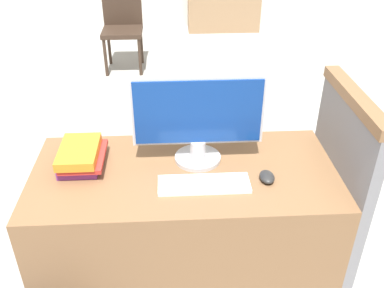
{
  "coord_description": "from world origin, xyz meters",
  "views": [
    {
      "loc": [
        -0.06,
        -1.3,
        1.88
      ],
      "look_at": [
        0.03,
        0.31,
        0.89
      ],
      "focal_mm": 40.0,
      "sensor_mm": 36.0,
      "label": 1
    }
  ],
  "objects_px": {
    "keyboard": "(204,184)",
    "monitor": "(198,119)",
    "book_stack": "(81,156)",
    "far_chair": "(122,24)",
    "mouse": "(267,177)"
  },
  "relations": [
    {
      "from": "keyboard",
      "to": "monitor",
      "type": "bearing_deg",
      "value": 93.64
    },
    {
      "from": "keyboard",
      "to": "book_stack",
      "type": "bearing_deg",
      "value": 161.62
    },
    {
      "from": "keyboard",
      "to": "far_chair",
      "type": "height_order",
      "value": "far_chair"
    },
    {
      "from": "keyboard",
      "to": "book_stack",
      "type": "relative_size",
      "value": 1.44
    },
    {
      "from": "book_stack",
      "to": "far_chair",
      "type": "distance_m",
      "value": 3.14
    },
    {
      "from": "keyboard",
      "to": "far_chair",
      "type": "relative_size",
      "value": 0.46
    },
    {
      "from": "keyboard",
      "to": "far_chair",
      "type": "distance_m",
      "value": 3.39
    },
    {
      "from": "book_stack",
      "to": "far_chair",
      "type": "bearing_deg",
      "value": 91.48
    },
    {
      "from": "monitor",
      "to": "mouse",
      "type": "distance_m",
      "value": 0.41
    },
    {
      "from": "keyboard",
      "to": "mouse",
      "type": "xyz_separation_m",
      "value": [
        0.29,
        0.02,
        0.01
      ]
    },
    {
      "from": "book_stack",
      "to": "far_chair",
      "type": "relative_size",
      "value": 0.32
    },
    {
      "from": "monitor",
      "to": "keyboard",
      "type": "xyz_separation_m",
      "value": [
        0.01,
        -0.21,
        -0.21
      ]
    },
    {
      "from": "monitor",
      "to": "far_chair",
      "type": "distance_m",
      "value": 3.2
    },
    {
      "from": "mouse",
      "to": "book_stack",
      "type": "relative_size",
      "value": 0.35
    },
    {
      "from": "monitor",
      "to": "book_stack",
      "type": "distance_m",
      "value": 0.58
    }
  ]
}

